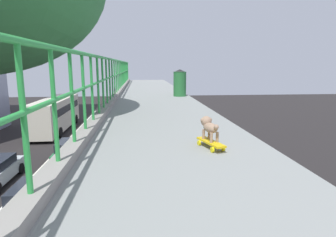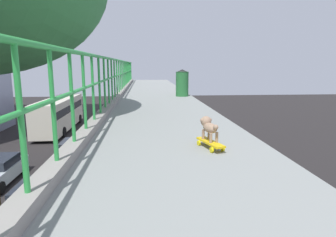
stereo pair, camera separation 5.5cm
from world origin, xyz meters
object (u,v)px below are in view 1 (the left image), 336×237
(toy_skateboard, at_px, (211,143))
(litter_bin, at_px, (180,83))
(car_green_seventh, at_px, (71,151))
(small_dog, at_px, (209,126))
(car_white_fifth, at_px, (32,201))
(city_bus, at_px, (56,113))

(toy_skateboard, xyz_separation_m, litter_bin, (0.45, 6.26, 0.39))
(car_green_seventh, height_order, small_dog, small_dog)
(car_white_fifth, xyz_separation_m, city_bus, (-3.73, 17.27, 1.15))
(car_green_seventh, bearing_deg, city_bus, 110.42)
(car_green_seventh, relative_size, city_bus, 0.36)
(litter_bin, bearing_deg, city_bus, 116.50)
(toy_skateboard, xyz_separation_m, small_dog, (-0.01, 0.07, 0.20))
(city_bus, distance_m, small_dog, 27.95)
(car_white_fifth, bearing_deg, litter_bin, -22.55)
(car_green_seventh, height_order, litter_bin, litter_bin)
(city_bus, distance_m, toy_skateboard, 27.99)
(car_white_fifth, bearing_deg, small_dog, -56.91)
(car_white_fifth, xyz_separation_m, car_green_seventh, (-0.03, 7.34, 0.02))
(car_green_seventh, distance_m, litter_bin, 12.80)
(litter_bin, bearing_deg, car_white_fifth, 157.45)
(toy_skateboard, height_order, litter_bin, litter_bin)
(toy_skateboard, distance_m, litter_bin, 6.29)
(car_white_fifth, distance_m, city_bus, 17.70)
(car_white_fifth, relative_size, toy_skateboard, 7.60)
(car_white_fifth, bearing_deg, car_green_seventh, 90.22)
(car_white_fifth, relative_size, city_bus, 0.39)
(car_white_fifth, xyz_separation_m, toy_skateboard, (5.71, -8.82, 4.89))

